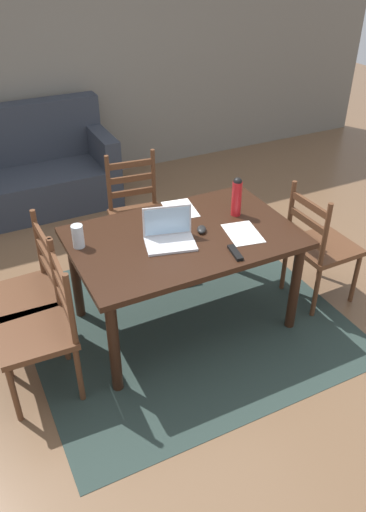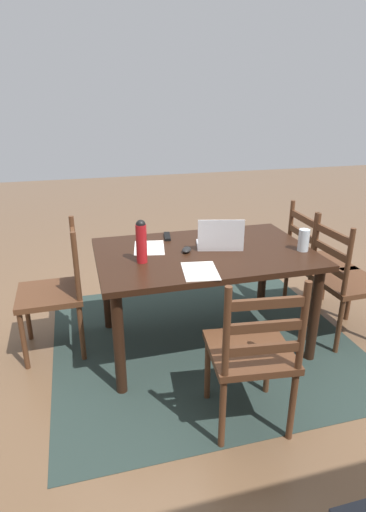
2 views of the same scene
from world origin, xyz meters
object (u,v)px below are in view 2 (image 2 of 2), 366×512
chair_far_head (252,354)px  water_bottle (141,241)px  chair_left_far (345,282)px  chair_left_near (316,262)px  drinking_glass (304,240)px  computer_mouse (187,250)px  laptop (220,240)px  chair_right_near (55,292)px  tv_remote (167,236)px  dining_table (204,263)px

chair_far_head → water_bottle: size_ratio=3.32×
chair_left_far → water_bottle: water_bottle is taller
chair_left_near → water_bottle: 1.58m
chair_left_far → chair_far_head: bearing=32.3°
water_bottle → drinking_glass: bearing=175.7°
water_bottle → computer_mouse: (-0.33, -0.10, -0.13)m
laptop → computer_mouse: bearing=3.5°
chair_left_near → computer_mouse: bearing=8.9°
chair_far_head → chair_left_far: size_ratio=1.00×
chair_left_near → chair_right_near: bearing=0.0°
water_bottle → computer_mouse: water_bottle is taller
laptop → computer_mouse: 0.25m
chair_far_head → chair_right_near: bearing=-45.4°
drinking_glass → tv_remote: drinking_glass is taller
tv_remote → chair_right_near: bearing=-160.0°
chair_far_head → chair_left_far: 1.23m
chair_left_near → laptop: 0.99m
chair_left_far → chair_left_near: bearing=-90.0°
chair_left_far → water_bottle: 1.56m
tv_remote → water_bottle: bearing=-112.0°
laptop → water_bottle: size_ratio=1.28×
chair_left_near → water_bottle: water_bottle is taller
chair_far_head → chair_left_far: bearing=-147.7°
computer_mouse → chair_left_far: bearing=-161.3°
laptop → computer_mouse: size_ratio=3.65×
dining_table → laptop: bearing=-167.0°
dining_table → drinking_glass: 0.71m
chair_left_near → water_bottle: bearing=10.7°
chair_far_head → drinking_glass: (-0.67, -0.68, 0.35)m
laptop → water_bottle: water_bottle is taller
computer_mouse → chair_left_near: bearing=-142.3°
dining_table → chair_far_head: size_ratio=1.58×
chair_far_head → drinking_glass: chair_far_head is taller
laptop → drinking_glass: size_ratio=2.36×
tv_remote → chair_left_near: bearing=2.4°
dining_table → chair_far_head: chair_far_head is taller
drinking_glass → tv_remote: size_ratio=0.91×
chair_right_near → laptop: 1.22m
laptop → drinking_glass: bearing=159.9°
dining_table → chair_right_near: bearing=-10.6°
chair_left_far → laptop: bearing=-13.6°
chair_far_head → computer_mouse: (0.12, -0.87, 0.29)m
water_bottle → tv_remote: water_bottle is taller
drinking_glass → chair_left_near: bearing=-135.4°
dining_table → water_bottle: bearing=10.8°
dining_table → drinking_glass: drinking_glass is taller
chair_left_far → laptop: (0.92, -0.22, 0.33)m
chair_left_far → computer_mouse: 1.22m
dining_table → drinking_glass: (-0.67, 0.17, 0.17)m
chair_left_near → chair_left_far: bearing=90.0°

